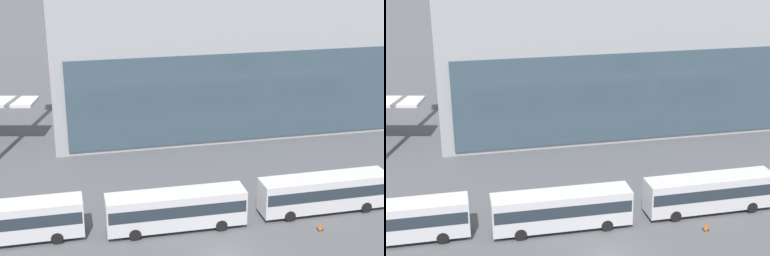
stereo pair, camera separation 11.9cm
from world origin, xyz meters
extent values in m
cylinder|color=silver|center=(15.87, 45.63, 4.75)|extent=(5.07, 29.77, 4.29)
sphere|color=silver|center=(16.26, 60.46, 4.75)|extent=(4.21, 4.21, 4.21)
cone|color=silver|center=(15.48, 30.80, 4.75)|extent=(4.25, 6.62, 4.08)
cube|color=silver|center=(15.83, 43.82, 4.00)|extent=(31.30, 4.70, 0.35)
cylinder|color=gray|center=(7.09, 44.05, 2.69)|extent=(2.22, 3.68, 2.13)
cylinder|color=gray|center=(24.56, 43.59, 2.69)|extent=(2.22, 3.68, 2.13)
cube|color=#19724C|center=(15.50, 31.52, 10.27)|extent=(0.58, 6.83, 9.75)
cube|color=silver|center=(15.50, 31.52, 5.18)|extent=(11.24, 3.49, 0.28)
cylinder|color=gray|center=(16.14, 55.57, 2.44)|extent=(0.36, 0.36, 3.77)
cylinder|color=black|center=(16.14, 55.57, 0.55)|extent=(0.48, 1.11, 1.10)
cylinder|color=gray|center=(13.04, 43.89, 2.44)|extent=(0.36, 0.36, 3.77)
cylinder|color=black|center=(13.04, 43.89, 0.55)|extent=(0.48, 1.11, 1.10)
cylinder|color=gray|center=(18.61, 43.75, 2.44)|extent=(0.36, 0.36, 3.77)
cylinder|color=black|center=(18.61, 43.75, 0.55)|extent=(0.48, 1.11, 1.10)
cube|color=silver|center=(-16.39, 6.09, 1.85)|extent=(11.70, 2.56, 2.95)
cube|color=#232D38|center=(-16.39, 6.09, 2.15)|extent=(11.47, 2.59, 1.03)
cube|color=silver|center=(-16.39, 6.09, 3.27)|extent=(11.35, 2.49, 0.12)
cylinder|color=black|center=(-12.77, 7.27, 0.50)|extent=(1.00, 0.30, 1.00)
cylinder|color=black|center=(-12.76, 4.95, 0.50)|extent=(1.00, 0.30, 1.00)
cube|color=silver|center=(-2.95, 5.25, 1.85)|extent=(11.71, 2.60, 2.95)
cube|color=#232D38|center=(-2.95, 5.25, 2.15)|extent=(11.48, 2.63, 1.03)
cube|color=silver|center=(-2.95, 5.25, 3.27)|extent=(11.36, 2.52, 0.12)
cylinder|color=black|center=(0.69, 6.38, 0.50)|extent=(1.00, 0.31, 1.00)
cylinder|color=black|center=(0.67, 4.06, 0.50)|extent=(1.00, 0.31, 1.00)
cylinder|color=black|center=(-6.56, 6.43, 0.50)|extent=(1.00, 0.31, 1.00)
cylinder|color=black|center=(-6.58, 4.12, 0.50)|extent=(1.00, 0.31, 1.00)
cube|color=silver|center=(10.50, 5.55, 1.85)|extent=(11.72, 2.63, 2.95)
cube|color=#232D38|center=(10.50, 5.55, 2.15)|extent=(11.48, 2.66, 1.03)
cube|color=silver|center=(10.50, 5.55, 3.27)|extent=(11.37, 2.55, 0.12)
cylinder|color=black|center=(14.11, 6.75, 0.50)|extent=(1.00, 0.31, 1.00)
cylinder|color=black|center=(14.14, 4.43, 0.50)|extent=(1.00, 0.31, 1.00)
cylinder|color=black|center=(6.86, 6.67, 0.50)|extent=(1.00, 0.31, 1.00)
cylinder|color=black|center=(6.89, 4.36, 0.50)|extent=(1.00, 0.31, 1.00)
cube|color=yellow|center=(13.08, 11.44, 0.00)|extent=(10.59, 3.18, 0.01)
cube|color=black|center=(8.84, 2.38, 0.01)|extent=(0.49, 0.49, 0.02)
cone|color=#EA5914|center=(8.84, 2.38, 0.40)|extent=(0.36, 0.36, 0.75)
camera|label=1|loc=(-11.36, -38.03, 24.47)|focal=55.00mm
camera|label=2|loc=(-11.24, -38.05, 24.47)|focal=55.00mm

